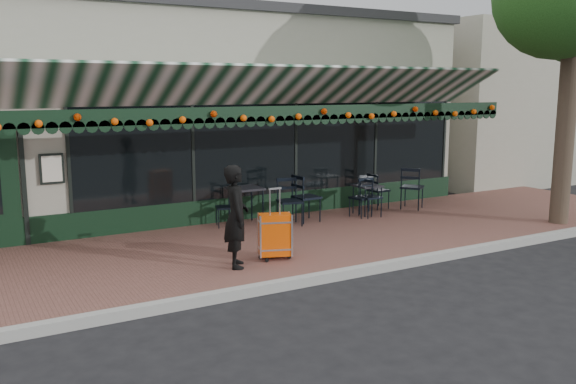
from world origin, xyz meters
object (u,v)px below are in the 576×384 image
cafe_table_a (367,188)px  chair_b_right (306,198)px  suitcase (275,236)px  chair_b_front (290,202)px  woman (236,216)px  chair_a_right (378,191)px  chair_a_front (370,198)px  chair_a_extra (412,188)px  cafe_table_b (246,191)px  chair_a_left (361,198)px  chair_b_left (225,208)px

cafe_table_a → chair_b_right: bearing=177.9°
suitcase → chair_b_front: (1.45, 2.05, 0.09)m
woman → chair_a_right: bearing=-40.6°
chair_a_front → suitcase: bearing=-148.5°
cafe_table_a → chair_a_extra: (1.29, 0.01, -0.09)m
chair_a_extra → chair_b_right: 2.84m
cafe_table_b → cafe_table_a: bearing=-9.0°
chair_a_extra → chair_b_front: size_ratio=1.02×
chair_b_right → cafe_table_b: bearing=70.4°
chair_a_left → chair_a_right: 1.07m
woman → chair_a_right: (4.84, 2.63, -0.39)m
chair_a_right → chair_b_left: chair_a_right is taller
woman → chair_b_right: woman is taller
chair_a_left → chair_b_right: (-1.26, 0.20, 0.09)m
cafe_table_b → chair_a_right: bearing=-0.4°
chair_a_front → chair_b_left: chair_a_front is taller
chair_b_front → woman: bearing=-123.3°
woman → chair_b_right: bearing=-28.7°
chair_a_front → chair_b_left: bearing=169.8°
cafe_table_b → chair_a_front: bearing=-14.1°
woman → chair_a_right: 5.53m
chair_a_front → chair_a_left: bearing=158.2°
chair_b_left → chair_b_front: bearing=81.4°
chair_a_right → chair_b_front: chair_b_front is taller
chair_a_right → chair_b_right: size_ratio=0.83×
chair_a_right → chair_b_left: 3.86m
chair_a_left → chair_a_extra: (1.58, 0.15, 0.08)m
cafe_table_b → suitcase: bearing=-105.4°
cafe_table_a → chair_b_right: chair_b_right is taller
chair_a_extra → suitcase: bearing=78.0°
cafe_table_a → chair_a_extra: chair_a_extra is taller
chair_a_left → cafe_table_b: bearing=-115.7°
chair_a_front → chair_b_front: bearing=177.8°
chair_a_right → chair_a_front: (-0.72, -0.64, 0.00)m
cafe_table_a → cafe_table_b: (-2.77, 0.44, 0.10)m
woman → chair_b_front: (2.18, 2.14, -0.32)m
cafe_table_b → chair_a_left: chair_a_left is taller
chair_a_right → chair_a_front: bearing=127.9°
cafe_table_a → chair_b_front: (-2.03, -0.08, -0.11)m
chair_a_extra → chair_b_left: size_ratio=1.28×
chair_a_left → chair_b_front: bearing=-104.5°
woman → chair_b_front: bearing=-24.8°
cafe_table_a → chair_a_front: size_ratio=0.78×
cafe_table_a → chair_b_right: size_ratio=0.65×
suitcase → chair_a_right: size_ratio=1.41×
chair_a_right → woman: bearing=114.7°
suitcase → chair_a_extra: size_ratio=1.19×
chair_a_front → chair_b_front: 1.94m
suitcase → chair_a_left: 3.76m
woman → cafe_table_b: (1.44, 2.66, -0.12)m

